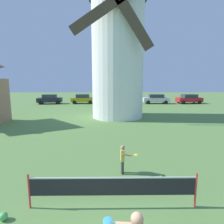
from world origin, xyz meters
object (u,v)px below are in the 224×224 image
at_px(parked_car_red, 189,99).
at_px(windmill, 118,45).
at_px(parked_car_cream, 119,99).
at_px(stray_ball, 3,216).
at_px(parked_car_black, 50,99).
at_px(parked_car_silver, 156,99).
at_px(parked_car_mustard, 83,99).
at_px(player_far, 123,158).
at_px(tennis_net, 113,187).

bearing_deg(parked_car_red, windmill, -136.85).
distance_m(windmill, parked_car_cream, 13.06).
height_order(stray_ball, parked_car_red, parked_car_red).
xyz_separation_m(parked_car_black, parked_car_silver, (17.74, 0.12, 0.00)).
bearing_deg(parked_car_cream, parked_car_black, 178.26).
bearing_deg(parked_car_silver, parked_car_red, 0.40).
distance_m(parked_car_mustard, parked_car_silver, 12.33).
distance_m(player_far, stray_ball, 4.43).
bearing_deg(stray_ball, parked_car_mustard, 93.37).
bearing_deg(parked_car_black, parked_car_silver, 0.40).
distance_m(tennis_net, parked_car_black, 28.13).
bearing_deg(parked_car_red, player_far, -117.82).
xyz_separation_m(parked_car_mustard, parked_car_red, (17.92, -0.21, 0.00)).
xyz_separation_m(windmill, parked_car_silver, (6.97, 11.73, -6.58)).
bearing_deg(parked_car_black, parked_car_cream, -1.74).
xyz_separation_m(windmill, parked_car_black, (-10.77, 11.61, -6.58)).
xyz_separation_m(parked_car_cream, parked_car_silver, (6.26, 0.47, 0.00)).
relative_size(windmill, tennis_net, 2.92).
xyz_separation_m(stray_ball, parked_car_mustard, (-1.60, 27.15, 0.69)).
relative_size(tennis_net, parked_car_black, 1.23).
height_order(stray_ball, parked_car_mustard, parked_car_mustard).
distance_m(stray_ball, parked_car_mustard, 27.21).
bearing_deg(parked_car_mustard, stray_ball, -86.63).
height_order(windmill, parked_car_black, windmill).
distance_m(player_far, parked_car_silver, 25.31).
height_order(player_far, parked_car_silver, parked_car_silver).
xyz_separation_m(windmill, parked_car_cream, (0.71, 11.26, -6.58)).
height_order(parked_car_mustard, parked_car_silver, same).
bearing_deg(parked_car_red, tennis_net, -116.67).
bearing_deg(parked_car_mustard, player_far, -78.23).
xyz_separation_m(player_far, parked_car_red, (12.82, 24.29, 0.12)).
bearing_deg(parked_car_cream, tennis_net, -93.16).
distance_m(parked_car_black, parked_car_silver, 17.74).
xyz_separation_m(windmill, tennis_net, (-0.72, -14.67, -6.70)).
distance_m(player_far, parked_car_red, 27.47).
bearing_deg(windmill, parked_car_mustard, 114.13).
height_order(tennis_net, parked_car_cream, parked_car_cream).
bearing_deg(parked_car_black, tennis_net, -69.06).
bearing_deg(parked_car_mustard, parked_car_silver, -1.15).
relative_size(parked_car_cream, parked_car_red, 0.97).
relative_size(player_far, parked_car_black, 0.30).
distance_m(player_far, parked_car_cream, 23.80).
bearing_deg(stray_ball, tennis_net, 9.45).
bearing_deg(player_far, tennis_net, -102.08).
distance_m(parked_car_cream, parked_car_red, 11.86).
bearing_deg(parked_car_silver, parked_car_cream, -175.68).
bearing_deg(parked_car_cream, windmill, -93.60).
relative_size(player_far, stray_ball, 5.30).
bearing_deg(player_far, windmill, 88.80).
height_order(tennis_net, parked_car_mustard, parked_car_mustard).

